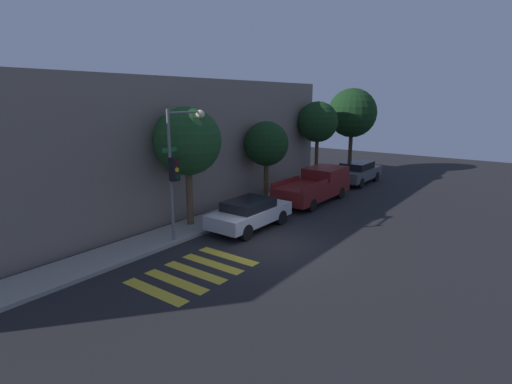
# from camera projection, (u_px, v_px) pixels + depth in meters

# --- Properties ---
(ground_plane) EXTENTS (60.00, 60.00, 0.00)m
(ground_plane) POSITION_uv_depth(u_px,v_px,m) (272.00, 247.00, 15.71)
(ground_plane) COLOR black
(sidewalk) EXTENTS (26.00, 1.91, 0.14)m
(sidewalk) POSITION_uv_depth(u_px,v_px,m) (197.00, 226.00, 18.10)
(sidewalk) COLOR gray
(sidewalk) RESTS_ON ground
(building_row) EXTENTS (26.00, 6.00, 6.66)m
(building_row) POSITION_uv_depth(u_px,v_px,m) (132.00, 147.00, 19.87)
(building_row) COLOR slate
(building_row) RESTS_ON ground
(crosswalk) EXTENTS (3.89, 2.60, 0.00)m
(crosswalk) POSITION_uv_depth(u_px,v_px,m) (195.00, 272.00, 13.45)
(crosswalk) COLOR gold
(crosswalk) RESTS_ON ground
(traffic_light_pole) EXTENTS (2.27, 0.56, 5.32)m
(traffic_light_pole) POSITION_uv_depth(u_px,v_px,m) (179.00, 157.00, 15.62)
(traffic_light_pole) COLOR slate
(traffic_light_pole) RESTS_ON ground
(sedan_near_corner) EXTENTS (4.22, 1.82, 1.35)m
(sedan_near_corner) POSITION_uv_depth(u_px,v_px,m) (250.00, 213.00, 17.77)
(sedan_near_corner) COLOR #B7BABF
(sedan_near_corner) RESTS_ON ground
(pickup_truck) EXTENTS (5.52, 2.07, 1.78)m
(pickup_truck) POSITION_uv_depth(u_px,v_px,m) (315.00, 185.00, 22.52)
(pickup_truck) COLOR maroon
(pickup_truck) RESTS_ON ground
(sedan_middle) EXTENTS (4.48, 1.86, 1.48)m
(sedan_middle) POSITION_uv_depth(u_px,v_px,m) (357.00, 172.00, 27.28)
(sedan_middle) COLOR #4C5156
(sedan_middle) RESTS_ON ground
(tree_near_corner) EXTENTS (2.97, 2.97, 5.38)m
(tree_near_corner) POSITION_uv_depth(u_px,v_px,m) (187.00, 142.00, 17.31)
(tree_near_corner) COLOR brown
(tree_near_corner) RESTS_ON ground
(tree_midblock) EXTENTS (2.48, 2.48, 4.49)m
(tree_midblock) POSITION_uv_depth(u_px,v_px,m) (266.00, 144.00, 22.14)
(tree_midblock) COLOR #4C3823
(tree_midblock) RESTS_ON ground
(tree_far_end) EXTENTS (2.69, 2.69, 5.51)m
(tree_far_end) POSITION_uv_depth(u_px,v_px,m) (318.00, 122.00, 26.60)
(tree_far_end) COLOR #42301E
(tree_far_end) RESTS_ON ground
(tree_behind_truck) EXTENTS (3.76, 3.76, 6.47)m
(tree_behind_truck) POSITION_uv_depth(u_px,v_px,m) (352.00, 113.00, 30.92)
(tree_behind_truck) COLOR #42301E
(tree_behind_truck) RESTS_ON ground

